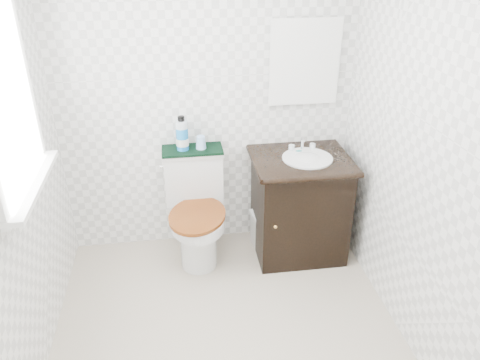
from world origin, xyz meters
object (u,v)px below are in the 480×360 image
object	(u,v)px
trash_bin	(264,228)
cup	(201,142)
mouthwash_bottle	(182,135)
toilet	(196,214)
vanity	(299,203)

from	to	relation	value
trash_bin	cup	bearing A→B (deg)	171.88
cup	mouthwash_bottle	bearing A→B (deg)	-179.70
toilet	mouthwash_bottle	xyz separation A→B (m)	(-0.07, 0.12, 0.61)
toilet	trash_bin	world-z (taller)	toilet
vanity	mouthwash_bottle	distance (m)	1.04
trash_bin	cup	xyz separation A→B (m)	(-0.48, 0.07, 0.76)
cup	vanity	bearing A→B (deg)	-14.25
vanity	trash_bin	size ratio (longest dim) A/B	3.09
toilet	vanity	distance (m)	0.80
toilet	trash_bin	size ratio (longest dim) A/B	2.83
toilet	vanity	size ratio (longest dim) A/B	0.92
vanity	cup	bearing A→B (deg)	165.75
trash_bin	mouthwash_bottle	distance (m)	1.03
toilet	mouthwash_bottle	size ratio (longest dim) A/B	3.28
toilet	cup	world-z (taller)	cup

